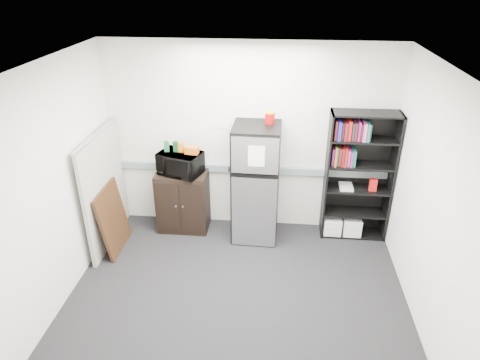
{
  "coord_description": "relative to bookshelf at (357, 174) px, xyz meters",
  "views": [
    {
      "loc": [
        0.41,
        -3.83,
        3.54
      ],
      "look_at": [
        -0.04,
        0.9,
        1.14
      ],
      "focal_mm": 32.0,
      "sensor_mm": 36.0,
      "label": 1
    }
  ],
  "objects": [
    {
      "name": "refrigerator",
      "position": [
        -1.38,
        -0.15,
        -0.14
      ],
      "size": [
        0.64,
        0.67,
        1.67
      ],
      "rotation": [
        0.0,
        0.0,
        -0.03
      ],
      "color": "black",
      "rests_on": "floor"
    },
    {
      "name": "framed_poster",
      "position": [
        -3.28,
        -0.66,
        -0.51
      ],
      "size": [
        0.18,
        0.72,
        0.92
      ],
      "rotation": [
        0.0,
        -0.15,
        0.0
      ],
      "color": "black",
      "rests_on": "floor"
    },
    {
      "name": "snack_box_b",
      "position": [
        -2.49,
        -0.05,
        0.33
      ],
      "size": [
        0.08,
        0.06,
        0.15
      ],
      "primitive_type": "cube",
      "rotation": [
        0.0,
        0.0,
        -0.19
      ],
      "color": "#0D3A1A",
      "rests_on": "microwave"
    },
    {
      "name": "snack_box_a",
      "position": [
        -2.63,
        -0.05,
        0.33
      ],
      "size": [
        0.08,
        0.07,
        0.15
      ],
      "primitive_type": "cube",
      "rotation": [
        0.0,
        0.0,
        0.29
      ],
      "color": "#175128",
      "rests_on": "microwave"
    },
    {
      "name": "wall_note",
      "position": [
        -1.86,
        0.18,
        0.58
      ],
      "size": [
        0.14,
        0.0,
        0.1
      ],
      "primitive_type": "cube",
      "color": "white",
      "rests_on": "wall_back"
    },
    {
      "name": "wall_right",
      "position": [
        0.49,
        -1.57,
        0.38
      ],
      "size": [
        0.02,
        3.5,
        2.7
      ],
      "primitive_type": "cube",
      "color": "silver",
      "rests_on": "floor"
    },
    {
      "name": "coffee_can",
      "position": [
        -1.22,
        -0.02,
        0.79
      ],
      "size": [
        0.13,
        0.13,
        0.18
      ],
      "color": "#A10807",
      "rests_on": "refrigerator"
    },
    {
      "name": "bookshelf",
      "position": [
        0.0,
        0.0,
        0.0
      ],
      "size": [
        0.9,
        0.34,
        1.85
      ],
      "color": "black",
      "rests_on": "floor"
    },
    {
      "name": "snack_box_c",
      "position": [
        -2.43,
        -0.05,
        0.32
      ],
      "size": [
        0.08,
        0.06,
        0.14
      ],
      "primitive_type": "cube",
      "rotation": [
        0.0,
        0.0,
        -0.14
      ],
      "color": "orange",
      "rests_on": "microwave"
    },
    {
      "name": "snack_bag",
      "position": [
        -2.27,
        -0.1,
        0.3
      ],
      "size": [
        0.19,
        0.12,
        0.1
      ],
      "primitive_type": "cube",
      "rotation": [
        0.0,
        0.0,
        -0.14
      ],
      "color": "#C25913",
      "rests_on": "microwave"
    },
    {
      "name": "wall_left",
      "position": [
        -3.51,
        -1.57,
        0.38
      ],
      "size": [
        0.02,
        3.5,
        2.7
      ],
      "primitive_type": "cube",
      "color": "silver",
      "rests_on": "floor"
    },
    {
      "name": "microwave",
      "position": [
        -2.44,
        -0.08,
        0.09
      ],
      "size": [
        0.67,
        0.55,
        0.32
      ],
      "primitive_type": "imported",
      "rotation": [
        0.0,
        0.0,
        -0.31
      ],
      "color": "black",
      "rests_on": "cabinet"
    },
    {
      "name": "wall_back",
      "position": [
        -1.51,
        0.18,
        0.38
      ],
      "size": [
        4.0,
        0.02,
        2.7
      ],
      "primitive_type": "cube",
      "color": "silver",
      "rests_on": "floor"
    },
    {
      "name": "cubicle_partition",
      "position": [
        -3.41,
        -0.49,
        -0.16
      ],
      "size": [
        0.06,
        1.3,
        1.62
      ],
      "color": "#A39B90",
      "rests_on": "floor"
    },
    {
      "name": "electrical_raceway",
      "position": [
        -1.51,
        0.15,
        -0.07
      ],
      "size": [
        3.92,
        0.05,
        0.1
      ],
      "primitive_type": "cube",
      "color": "gray",
      "rests_on": "wall_back"
    },
    {
      "name": "floor",
      "position": [
        -1.51,
        -1.57,
        -0.97
      ],
      "size": [
        4.0,
        4.0,
        0.0
      ],
      "primitive_type": "plane",
      "color": "black",
      "rests_on": "ground"
    },
    {
      "name": "ceiling",
      "position": [
        -1.51,
        -1.57,
        1.73
      ],
      "size": [
        4.0,
        3.5,
        0.02
      ],
      "primitive_type": "cube",
      "color": "white",
      "rests_on": "wall_back"
    },
    {
      "name": "cabinet",
      "position": [
        -2.44,
        -0.07,
        -0.52
      ],
      "size": [
        0.72,
        0.48,
        0.9
      ],
      "color": "black",
      "rests_on": "floor"
    }
  ]
}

